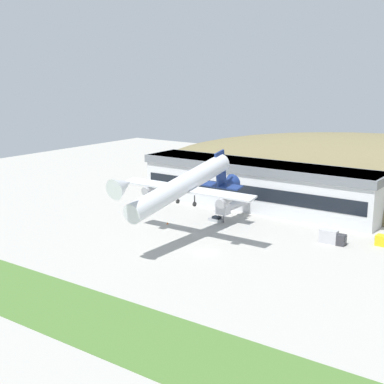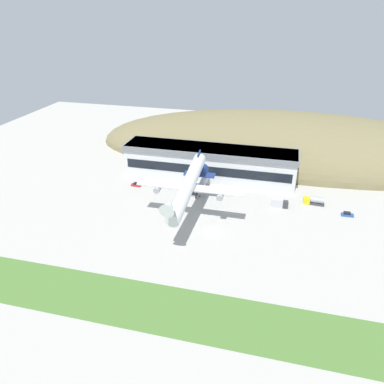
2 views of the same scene
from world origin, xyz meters
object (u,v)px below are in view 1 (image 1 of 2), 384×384
at_px(service_car_2, 216,219).
at_px(service_car_1, 151,204).
at_px(traffic_cone_0, 167,223).
at_px(jetway_0, 232,205).
at_px(cargo_airplane, 184,186).
at_px(fuel_truck, 332,237).
at_px(terminal_building, 257,182).

bearing_deg(service_car_2, service_car_1, 172.74).
bearing_deg(traffic_cone_0, jetway_0, 51.20).
distance_m(cargo_airplane, fuel_truck, 37.70).
height_order(terminal_building, service_car_2, terminal_building).
bearing_deg(service_car_1, cargo_airplane, -37.08).
height_order(jetway_0, service_car_2, jetway_0).
height_order(service_car_1, fuel_truck, fuel_truck).
bearing_deg(service_car_1, terminal_building, 30.35).
relative_size(terminal_building, jetway_0, 5.28).
bearing_deg(service_car_1, service_car_2, -7.26).
xyz_separation_m(jetway_0, service_car_2, (-2.26, -4.64, -3.38)).
relative_size(service_car_2, fuel_truck, 0.65).
relative_size(service_car_2, traffic_cone_0, 7.06).
relative_size(cargo_airplane, traffic_cone_0, 82.77).
bearing_deg(cargo_airplane, jetway_0, 90.42).
height_order(cargo_airplane, traffic_cone_0, cargo_airplane).
height_order(service_car_2, fuel_truck, fuel_truck).
xyz_separation_m(terminal_building, traffic_cone_0, (-11.31, -29.63, -7.61)).
relative_size(jetway_0, service_car_2, 3.48).
bearing_deg(traffic_cone_0, service_car_1, 141.92).
bearing_deg(terminal_building, service_car_2, -95.59).
bearing_deg(fuel_truck, cargo_airplane, -149.84).
height_order(jetway_0, fuel_truck, jetway_0).
relative_size(cargo_airplane, service_car_1, 11.35).
bearing_deg(terminal_building, cargo_airplane, -89.26).
xyz_separation_m(cargo_airplane, traffic_cone_0, (-11.80, 8.46, -13.30)).
relative_size(terminal_building, fuel_truck, 11.87).
distance_m(fuel_truck, traffic_cone_0, 43.76).
height_order(jetway_0, traffic_cone_0, jetway_0).
bearing_deg(fuel_truck, service_car_2, 179.43).
relative_size(jetway_0, service_car_1, 3.37).
bearing_deg(jetway_0, fuel_truck, -9.09).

